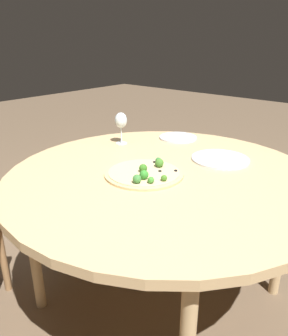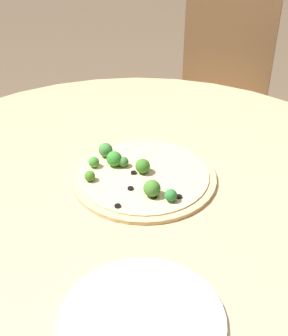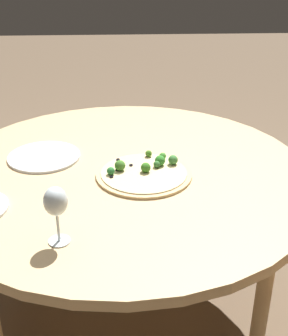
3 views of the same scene
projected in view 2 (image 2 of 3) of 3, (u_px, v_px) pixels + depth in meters
dining_table at (135, 217)px, 1.08m from camera, size 1.37×1.37×0.70m
chair at (219, 97)px, 1.98m from camera, size 0.57×0.57×0.92m
pizza at (141, 175)px, 1.11m from camera, size 0.34×0.34×0.05m
plate_near at (143, 320)px, 0.77m from camera, size 0.28×0.28×0.01m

